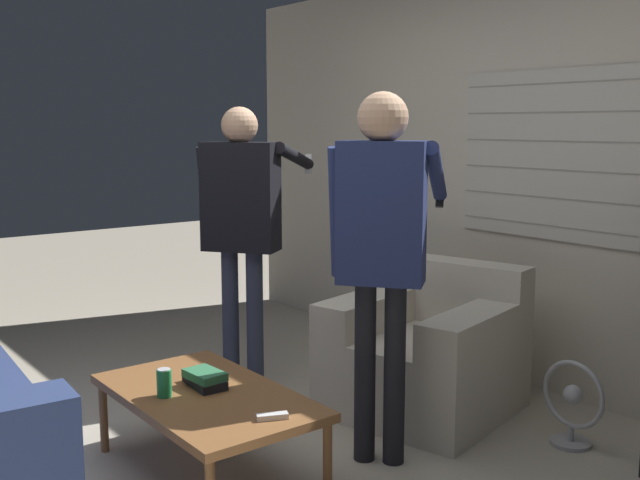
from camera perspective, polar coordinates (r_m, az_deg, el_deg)
The scene contains 10 objects.
ground_plane at distance 3.72m, azimuth -7.11°, elevation -16.35°, with size 16.00×16.00×0.00m, color #B2A893.
wall_back at distance 4.74m, azimuth 14.28°, elevation 4.92°, with size 5.20×0.08×2.55m.
armchair_beige at distance 4.25m, azimuth 8.16°, elevation -8.48°, with size 1.08×1.08×0.80m.
coffee_table at distance 3.47m, azimuth -8.61°, elevation -11.94°, with size 1.12×0.64×0.39m.
person_left_standing at distance 4.41m, azimuth -5.98°, elevation 2.15°, with size 0.53×0.86×1.68m.
person_right_standing at distance 3.40m, azimuth 4.74°, elevation 0.64°, with size 0.49×0.81×1.72m.
book_stack at distance 3.52m, azimuth -8.78°, elevation -10.40°, with size 0.25×0.15×0.08m.
soda_can at distance 3.43m, azimuth -11.79°, elevation -10.60°, with size 0.07×0.07×0.13m.
spare_remote at distance 3.14m, azimuth -3.66°, elevation -13.27°, with size 0.09×0.14×0.02m.
floor_fan at distance 3.98m, azimuth 18.69°, elevation -11.72°, with size 0.34×0.20×0.43m.
Camera 1 is at (2.91, -1.70, 1.58)m, focal length 42.00 mm.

